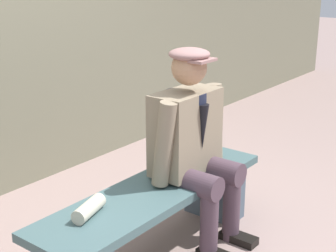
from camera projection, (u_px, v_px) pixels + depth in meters
name	position (u px, v px, depth m)	size (l,w,h in m)	color
bench	(156.00, 212.00, 2.96)	(1.66, 0.45, 0.43)	#435F62
seated_man	(194.00, 139.00, 3.03)	(0.64, 0.58, 1.22)	gray
rolled_magazine	(89.00, 209.00, 2.58)	(0.08, 0.08, 0.23)	beige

